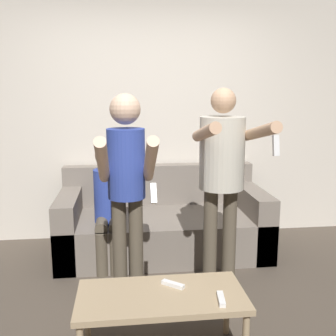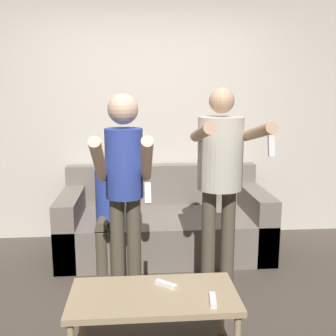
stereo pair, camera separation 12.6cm
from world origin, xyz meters
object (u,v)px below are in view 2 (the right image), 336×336
at_px(person_standing_right, 221,168).
at_px(remote_near, 213,300).
at_px(couch, 164,224).
at_px(coffee_table, 154,301).
at_px(person_seated, 109,199).
at_px(remote_far, 166,284).
at_px(person_standing_left, 124,177).

distance_m(person_standing_right, remote_near, 1.07).
xyz_separation_m(couch, coffee_table, (-0.18, -1.67, 0.11)).
height_order(couch, person_standing_right, person_standing_right).
height_order(couch, person_seated, person_seated).
distance_m(coffee_table, remote_near, 0.36).
distance_m(person_standing_right, person_seated, 1.19).
bearing_deg(remote_near, person_standing_right, 76.04).
bearing_deg(coffee_table, person_seated, 103.83).
distance_m(person_seated, remote_near, 1.69).
xyz_separation_m(person_standing_right, remote_far, (-0.47, -0.66, -0.60)).
relative_size(person_standing_left, remote_far, 11.42).
height_order(person_standing_right, remote_near, person_standing_right).
bearing_deg(person_standing_left, person_standing_right, 0.32).
bearing_deg(person_seated, couch, 25.52).
xyz_separation_m(couch, remote_far, (-0.10, -1.58, 0.17)).
height_order(couch, person_standing_left, person_standing_left).
bearing_deg(remote_near, person_standing_left, 120.89).
relative_size(couch, remote_near, 13.28).
xyz_separation_m(person_standing_right, coffee_table, (-0.55, -0.75, -0.66)).
relative_size(person_seated, coffee_table, 1.15).
xyz_separation_m(person_seated, coffee_table, (0.35, -1.41, -0.24)).
bearing_deg(couch, person_standing_right, -68.36).
height_order(person_standing_right, person_seated, person_standing_right).
bearing_deg(person_standing_right, remote_far, -125.24).
bearing_deg(remote_far, person_seated, 107.90).
distance_m(person_standing_right, coffee_table, 1.13).
bearing_deg(remote_near, coffee_table, 160.26).
xyz_separation_m(couch, person_standing_left, (-0.36, -0.93, 0.71)).
distance_m(person_standing_left, person_seated, 0.78).
xyz_separation_m(person_standing_left, person_standing_right, (0.73, 0.00, 0.06)).
bearing_deg(person_standing_right, person_seated, 143.30).
height_order(person_standing_left, coffee_table, person_standing_left).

